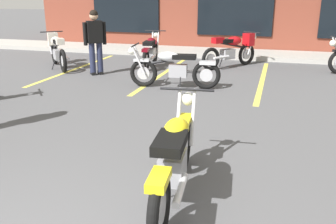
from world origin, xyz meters
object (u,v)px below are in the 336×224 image
at_px(motorcycle_black_cruiser, 174,68).
at_px(motorcycle_blue_standard, 57,49).
at_px(person_in_shorts_foreground, 95,39).
at_px(motorcycle_green_cafe_racer, 151,51).
at_px(motorcycle_orange_scrambler, 233,49).
at_px(motorcycle_foreground_classic, 175,157).

height_order(motorcycle_black_cruiser, motorcycle_blue_standard, same).
bearing_deg(person_in_shorts_foreground, motorcycle_black_cruiser, -19.00).
relative_size(motorcycle_green_cafe_racer, person_in_shorts_foreground, 1.25).
height_order(motorcycle_green_cafe_racer, motorcycle_orange_scrambler, same).
xyz_separation_m(motorcycle_foreground_classic, motorcycle_black_cruiser, (-1.31, 4.62, 0.00)).
xyz_separation_m(motorcycle_black_cruiser, motorcycle_green_cafe_racer, (-1.35, 2.31, 0.00)).
bearing_deg(motorcycle_blue_standard, person_in_shorts_foreground, -21.35).
distance_m(motorcycle_foreground_classic, motorcycle_green_cafe_racer, 7.43).
relative_size(motorcycle_black_cruiser, motorcycle_orange_scrambler, 1.18).
xyz_separation_m(motorcycle_black_cruiser, person_in_shorts_foreground, (-2.35, 0.81, 0.49)).
bearing_deg(person_in_shorts_foreground, motorcycle_orange_scrambler, 32.44).
bearing_deg(motorcycle_blue_standard, motorcycle_orange_scrambler, 17.19).
relative_size(motorcycle_foreground_classic, motorcycle_black_cruiser, 1.00).
distance_m(motorcycle_foreground_classic, motorcycle_black_cruiser, 4.81).
bearing_deg(motorcycle_foreground_classic, motorcycle_black_cruiser, 105.84).
xyz_separation_m(motorcycle_foreground_classic, motorcycle_green_cafe_racer, (-2.66, 6.93, 0.00)).
distance_m(motorcycle_green_cafe_racer, person_in_shorts_foreground, 1.87).
height_order(motorcycle_black_cruiser, person_in_shorts_foreground, person_in_shorts_foreground).
bearing_deg(motorcycle_foreground_classic, motorcycle_blue_standard, 130.75).
distance_m(motorcycle_green_cafe_racer, motorcycle_orange_scrambler, 2.38).
bearing_deg(person_in_shorts_foreground, motorcycle_blue_standard, 158.65).
xyz_separation_m(motorcycle_green_cafe_racer, person_in_shorts_foreground, (-1.00, -1.50, 0.49)).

